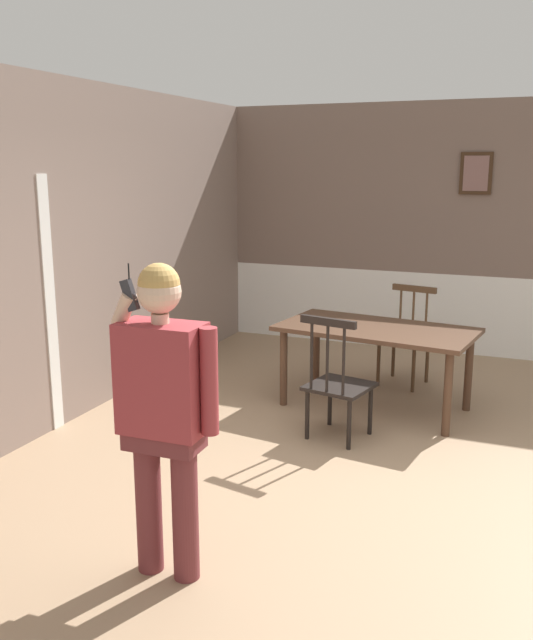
% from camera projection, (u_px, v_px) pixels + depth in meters
% --- Properties ---
extents(ground_plane, '(8.24, 8.24, 0.00)m').
position_uv_depth(ground_plane, '(374.00, 482.00, 4.79)').
color(ground_plane, '#9E7F60').
extents(room_back_partition, '(5.56, 0.17, 2.87)m').
position_uv_depth(room_back_partition, '(455.00, 235.00, 7.87)').
color(room_back_partition, '#756056').
rests_on(room_back_partition, ground_plane).
extents(room_left_partition, '(0.13, 7.49, 2.87)m').
position_uv_depth(room_left_partition, '(40.00, 258.00, 5.50)').
color(room_left_partition, gray).
rests_on(room_left_partition, ground_plane).
extents(dining_table, '(1.81, 1.11, 0.75)m').
position_uv_depth(dining_table, '(376.00, 337.00, 6.13)').
color(dining_table, '#4C3323').
rests_on(dining_table, ground_plane).
extents(chair_near_window, '(0.54, 0.54, 0.98)m').
position_uv_depth(chair_near_window, '(406.00, 338.00, 6.88)').
color(chair_near_window, '#513823').
rests_on(chair_near_window, ground_plane).
extents(chair_by_doorway, '(0.56, 0.56, 1.03)m').
position_uv_depth(chair_by_doorway, '(337.00, 382.00, 5.47)').
color(chair_by_doorway, black).
rests_on(chair_by_doorway, ground_plane).
extents(person_figure, '(0.60, 0.25, 1.70)m').
position_uv_depth(person_figure, '(164.00, 401.00, 3.51)').
color(person_figure, brown).
rests_on(person_figure, ground_plane).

